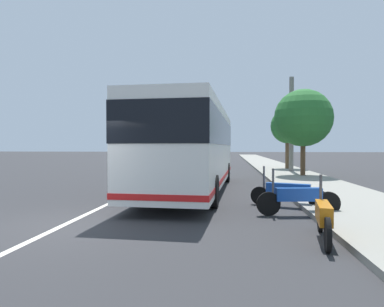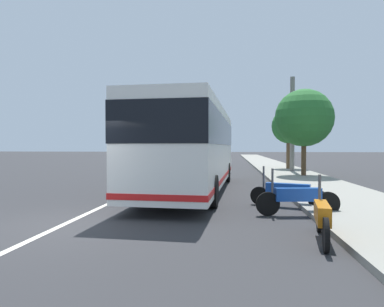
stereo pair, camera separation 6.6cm
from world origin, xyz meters
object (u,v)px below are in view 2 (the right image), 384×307
coach_bus (194,144)px  motorcycle_angled (287,192)px  roadside_tree_far_block (289,127)px  car_oncoming (183,155)px  car_side_street (210,159)px  roadside_tree_mid_block (304,118)px  motorcycle_far_end (322,217)px  motorcycle_mid_row (298,198)px  utility_pole (292,125)px  car_ahead_same_lane (148,160)px

coach_bus → motorcycle_angled: bearing=-132.8°
roadside_tree_far_block → car_oncoming: bearing=29.9°
car_side_street → roadside_tree_mid_block: roadside_tree_mid_block is taller
motorcycle_far_end → roadside_tree_mid_block: size_ratio=0.39×
motorcycle_mid_row → motorcycle_angled: size_ratio=1.02×
car_oncoming → roadside_tree_mid_block: size_ratio=0.79×
motorcycle_far_end → car_side_street: size_ratio=0.47×
motorcycle_mid_row → utility_pole: bearing=-107.6°
car_ahead_same_lane → car_oncoming: car_oncoming is taller
motorcycle_far_end → roadside_tree_far_block: (19.88, -2.76, 2.96)m
coach_bus → car_side_street: coach_bus is taller
motorcycle_mid_row → car_ahead_same_lane: 20.39m
motorcycle_mid_row → roadside_tree_mid_block: roadside_tree_mid_block is taller
coach_bus → utility_pole: (10.07, -5.81, 1.40)m
motorcycle_angled → car_ahead_same_lane: 19.21m
motorcycle_angled → car_oncoming: 36.98m
coach_bus → car_oncoming: size_ratio=2.83×
motorcycle_angled → car_oncoming: bearing=-56.9°
motorcycle_far_end → roadside_tree_mid_block: bearing=-0.6°
motorcycle_mid_row → roadside_tree_far_block: size_ratio=0.47×
roadside_tree_mid_block → car_side_street: bearing=29.4°
coach_bus → car_ahead_same_lane: size_ratio=2.84×
motorcycle_far_end → car_ahead_same_lane: car_ahead_same_lane is taller
motorcycle_mid_row → car_ahead_same_lane: bearing=-72.4°
roadside_tree_far_block → car_ahead_same_lane: bearing=85.7°
motorcycle_mid_row → roadside_tree_far_block: roadside_tree_far_block is taller
coach_bus → motorcycle_mid_row: bearing=-141.5°
motorcycle_far_end → car_oncoming: bearing=22.2°
motorcycle_angled → car_oncoming: size_ratio=0.54×
car_oncoming → motorcycle_mid_row: bearing=10.8°
motorcycle_far_end → utility_pole: utility_pole is taller
motorcycle_mid_row → utility_pole: size_ratio=0.34×
car_side_street → roadside_tree_far_block: 8.56m
motorcycle_angled → car_ahead_same_lane: car_ahead_same_lane is taller
roadside_tree_mid_block → motorcycle_mid_row: bearing=167.3°
car_side_street → motorcycle_far_end: bearing=-169.9°
coach_bus → utility_pole: size_ratio=1.74×
utility_pole → roadside_tree_far_block: bearing=-5.7°
motorcycle_angled → car_ahead_same_lane: bearing=-43.1°
motorcycle_mid_row → car_oncoming: car_oncoming is taller
motorcycle_far_end → roadside_tree_mid_block: (13.61, -2.54, 3.09)m
coach_bus → motorcycle_mid_row: 5.89m
motorcycle_angled → roadside_tree_mid_block: size_ratio=0.42×
car_oncoming → utility_pole: bearing=23.9°
car_ahead_same_lane → roadside_tree_mid_block: bearing=59.6°
car_side_street → utility_pole: 10.23m
car_ahead_same_lane → roadside_tree_mid_block: size_ratio=0.78×
coach_bus → car_oncoming: bearing=11.9°
car_ahead_same_lane → car_oncoming: 18.87m
car_oncoming → motorcycle_angled: bearing=11.1°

